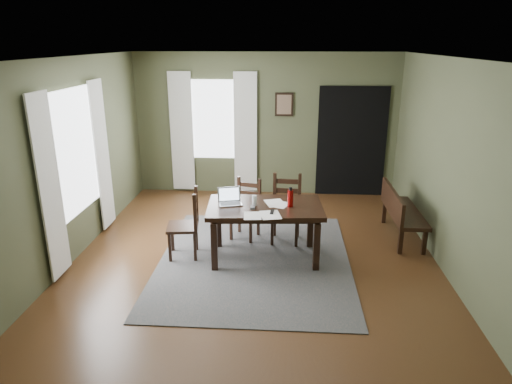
# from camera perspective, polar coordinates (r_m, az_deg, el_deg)

# --- Properties ---
(ground) EXTENTS (5.00, 6.00, 0.01)m
(ground) POSITION_cam_1_polar(r_m,az_deg,el_deg) (6.39, -0.18, -8.57)
(ground) COLOR #492C16
(room_shell) EXTENTS (5.02, 6.02, 2.71)m
(room_shell) POSITION_cam_1_polar(r_m,az_deg,el_deg) (5.80, -0.20, 7.54)
(room_shell) COLOR #484E33
(room_shell) RESTS_ON ground
(rug) EXTENTS (2.60, 3.20, 0.01)m
(rug) POSITION_cam_1_polar(r_m,az_deg,el_deg) (6.39, -0.18, -8.49)
(rug) COLOR #454545
(rug) RESTS_ON ground
(dining_table) EXTENTS (1.60, 1.03, 0.77)m
(dining_table) POSITION_cam_1_polar(r_m,az_deg,el_deg) (6.19, 1.14, -2.51)
(dining_table) COLOR black
(dining_table) RESTS_ON rug
(chair_end) EXTENTS (0.48, 0.47, 0.96)m
(chair_end) POSITION_cam_1_polar(r_m,az_deg,el_deg) (6.39, -8.69, -4.06)
(chair_end) COLOR black
(chair_end) RESTS_ON rug
(chair_back_left) EXTENTS (0.50, 0.50, 0.90)m
(chair_back_left) POSITION_cam_1_polar(r_m,az_deg,el_deg) (6.95, -1.25, -2.22)
(chair_back_left) COLOR black
(chair_back_left) RESTS_ON rug
(chair_back_right) EXTENTS (0.47, 0.47, 1.01)m
(chair_back_right) POSITION_cam_1_polar(r_m,az_deg,el_deg) (6.83, 3.77, -2.20)
(chair_back_right) COLOR black
(chair_back_right) RESTS_ON rug
(bench) EXTENTS (0.44, 1.36, 0.77)m
(bench) POSITION_cam_1_polar(r_m,az_deg,el_deg) (7.27, 17.54, -2.07)
(bench) COLOR black
(bench) RESTS_ON ground
(laptop) EXTENTS (0.36, 0.32, 0.21)m
(laptop) POSITION_cam_1_polar(r_m,az_deg,el_deg) (6.22, -3.30, -0.93)
(laptop) COLOR #B7B7BC
(laptop) RESTS_ON dining_table
(computer_mouse) EXTENTS (0.06, 0.10, 0.03)m
(computer_mouse) POSITION_cam_1_polar(r_m,az_deg,el_deg) (6.03, -0.42, -1.95)
(computer_mouse) COLOR #3F3F42
(computer_mouse) RESTS_ON dining_table
(tv_remote) EXTENTS (0.06, 0.16, 0.02)m
(tv_remote) POSITION_cam_1_polar(r_m,az_deg,el_deg) (5.91, 2.02, -2.49)
(tv_remote) COLOR black
(tv_remote) RESTS_ON dining_table
(drinking_glass) EXTENTS (0.07, 0.07, 0.14)m
(drinking_glass) POSITION_cam_1_polar(r_m,az_deg,el_deg) (6.13, -0.21, -1.06)
(drinking_glass) COLOR silver
(drinking_glass) RESTS_ON dining_table
(water_bottle) EXTENTS (0.09, 0.09, 0.27)m
(water_bottle) POSITION_cam_1_polar(r_m,az_deg,el_deg) (6.09, 4.31, -0.74)
(water_bottle) COLOR #A40E0C
(water_bottle) RESTS_ON dining_table
(paper_b) EXTENTS (0.31, 0.37, 0.00)m
(paper_b) POSITION_cam_1_polar(r_m,az_deg,el_deg) (5.82, 1.81, -2.88)
(paper_b) COLOR white
(paper_b) RESTS_ON dining_table
(paper_c) EXTENTS (0.33, 0.38, 0.00)m
(paper_c) POSITION_cam_1_polar(r_m,az_deg,el_deg) (6.24, 2.38, -1.38)
(paper_c) COLOR white
(paper_c) RESTS_ON dining_table
(paper_d) EXTENTS (0.30, 0.33, 0.00)m
(paper_d) POSITION_cam_1_polar(r_m,az_deg,el_deg) (6.18, 3.06, -1.59)
(paper_d) COLOR white
(paper_d) RESTS_ON dining_table
(paper_e) EXTENTS (0.24, 0.30, 0.00)m
(paper_e) POSITION_cam_1_polar(r_m,az_deg,el_deg) (5.79, -0.44, -2.98)
(paper_e) COLOR white
(paper_e) RESTS_ON dining_table
(window_left) EXTENTS (0.01, 1.30, 1.70)m
(window_left) POSITION_cam_1_polar(r_m,az_deg,el_deg) (6.70, -21.71, 4.64)
(window_left) COLOR white
(window_left) RESTS_ON ground
(window_back) EXTENTS (1.00, 0.01, 1.50)m
(window_back) POSITION_cam_1_polar(r_m,az_deg,el_deg) (8.88, -5.36, 9.00)
(window_back) COLOR white
(window_back) RESTS_ON ground
(curtain_left_near) EXTENTS (0.03, 0.48, 2.30)m
(curtain_left_near) POSITION_cam_1_polar(r_m,az_deg,el_deg) (6.05, -24.38, 0.42)
(curtain_left_near) COLOR silver
(curtain_left_near) RESTS_ON ground
(curtain_left_far) EXTENTS (0.03, 0.48, 2.30)m
(curtain_left_far) POSITION_cam_1_polar(r_m,az_deg,el_deg) (7.47, -18.68, 4.33)
(curtain_left_far) COLOR silver
(curtain_left_far) RESTS_ON ground
(curtain_back_left) EXTENTS (0.44, 0.03, 2.30)m
(curtain_back_left) POSITION_cam_1_polar(r_m,az_deg,el_deg) (9.01, -9.27, 7.37)
(curtain_back_left) COLOR silver
(curtain_back_left) RESTS_ON ground
(curtain_back_right) EXTENTS (0.44, 0.03, 2.30)m
(curtain_back_right) POSITION_cam_1_polar(r_m,az_deg,el_deg) (8.82, -1.33, 7.36)
(curtain_back_right) COLOR silver
(curtain_back_right) RESTS_ON ground
(framed_picture) EXTENTS (0.34, 0.03, 0.44)m
(framed_picture) POSITION_cam_1_polar(r_m,az_deg,el_deg) (8.72, 3.53, 10.87)
(framed_picture) COLOR black
(framed_picture) RESTS_ON ground
(doorway_back) EXTENTS (1.30, 0.03, 2.10)m
(doorway_back) POSITION_cam_1_polar(r_m,az_deg,el_deg) (8.93, 11.86, 6.13)
(doorway_back) COLOR black
(doorway_back) RESTS_ON ground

